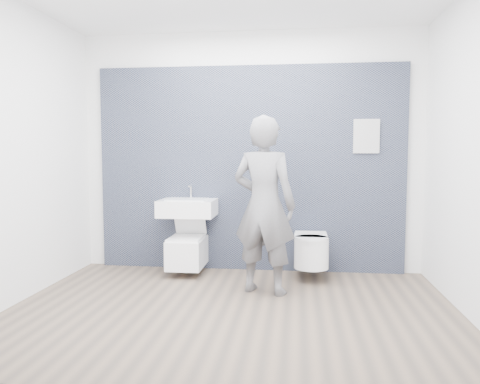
# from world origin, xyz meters

# --- Properties ---
(ground) EXTENTS (4.00, 4.00, 0.00)m
(ground) POSITION_xyz_m (0.00, 0.00, 0.00)
(ground) COLOR brown
(ground) RESTS_ON ground
(room_shell) EXTENTS (4.00, 4.00, 4.00)m
(room_shell) POSITION_xyz_m (0.00, 0.00, 1.74)
(room_shell) COLOR silver
(room_shell) RESTS_ON ground
(tile_wall) EXTENTS (3.60, 0.06, 2.40)m
(tile_wall) POSITION_xyz_m (0.00, 1.47, 0.00)
(tile_wall) COLOR black
(tile_wall) RESTS_ON ground
(washbasin) EXTENTS (0.63, 0.48, 0.48)m
(washbasin) POSITION_xyz_m (-0.68, 1.20, 0.77)
(washbasin) COLOR white
(washbasin) RESTS_ON ground
(toilet_square) EXTENTS (0.39, 0.56, 0.72)m
(toilet_square) POSITION_xyz_m (-0.68, 1.16, 0.27)
(toilet_square) COLOR white
(toilet_square) RESTS_ON ground
(toilet_rounded) EXTENTS (0.37, 0.63, 0.34)m
(toilet_rounded) POSITION_xyz_m (0.73, 1.12, 0.32)
(toilet_rounded) COLOR white
(toilet_rounded) RESTS_ON ground
(info_placard) EXTENTS (0.29, 0.03, 0.38)m
(info_placard) POSITION_xyz_m (1.34, 1.43, 0.00)
(info_placard) COLOR white
(info_placard) RESTS_ON ground
(visitor) EXTENTS (0.73, 0.58, 1.75)m
(visitor) POSITION_xyz_m (0.25, 0.55, 0.88)
(visitor) COLOR slate
(visitor) RESTS_ON ground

